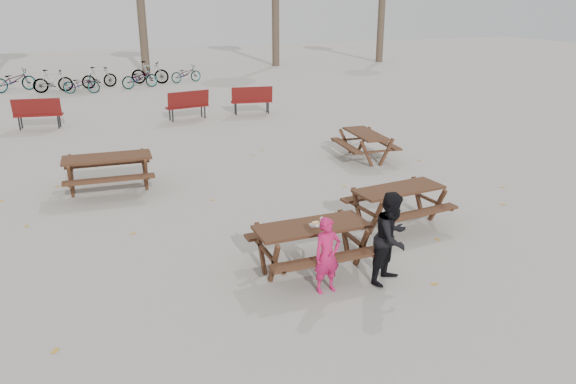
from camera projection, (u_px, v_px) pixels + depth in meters
name	position (u px, v px, depth m)	size (l,w,h in m)	color
ground	(311.00, 269.00, 9.12)	(80.00, 80.00, 0.00)	gray
main_picnic_table	(311.00, 236.00, 8.92)	(1.80, 1.45, 0.78)	#352013
food_tray	(315.00, 225.00, 8.82)	(0.18, 0.11, 0.04)	white
bread_roll	(315.00, 222.00, 8.80)	(0.14, 0.06, 0.05)	tan
soda_bottle	(322.00, 223.00, 8.76)	(0.07, 0.07, 0.17)	silver
child	(327.00, 255.00, 8.26)	(0.43, 0.28, 1.18)	#BB1751
adult	(392.00, 238.00, 8.52)	(0.71, 0.55, 1.45)	black
picnic_table_east	(398.00, 206.00, 10.75)	(1.74, 1.40, 0.75)	#352013
picnic_table_north	(109.00, 174.00, 12.56)	(1.90, 1.53, 0.82)	#352013
picnic_table_far	(365.00, 146.00, 15.05)	(1.67, 1.34, 0.72)	#352013
park_bench_row	(109.00, 109.00, 19.01)	(12.11, 1.12, 1.03)	maroon
bicycle_row	(101.00, 78.00, 26.25)	(9.68, 2.83, 1.10)	black
fallen_leaves	(283.00, 212.00, 11.48)	(11.00, 11.00, 0.01)	#BD8B2D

